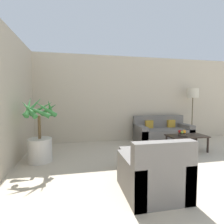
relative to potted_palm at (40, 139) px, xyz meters
name	(u,v)px	position (x,y,z in m)	size (l,w,h in m)	color
wall_back	(145,99)	(3.02, 1.58, 0.86)	(8.56, 0.06, 2.70)	beige
potted_palm	(40,139)	(0.00, 0.00, 0.00)	(0.78, 0.79, 1.41)	beige
sofa_loveseat	(162,133)	(3.40, 1.06, -0.21)	(1.70, 0.79, 0.81)	slate
floor_lamp	(193,96)	(4.50, 1.16, 0.96)	(0.35, 0.35, 1.69)	brown
coffee_table	(187,137)	(3.54, 0.05, -0.14)	(0.99, 0.52, 0.41)	black
fruit_bowl	(182,135)	(3.41, 0.04, -0.05)	(0.23, 0.23, 0.06)	#42382D
apple_red	(180,132)	(3.36, 0.08, 0.02)	(0.08, 0.08, 0.08)	red
apple_green	(182,132)	(3.37, 0.00, 0.02)	(0.07, 0.07, 0.07)	olive
orange_fruit	(184,132)	(3.45, 0.03, 0.02)	(0.09, 0.09, 0.09)	orange
armchair	(153,175)	(1.81, -1.66, -0.22)	(0.82, 0.87, 0.83)	slate
ottoman	(137,159)	(1.89, -0.79, -0.29)	(0.60, 0.45, 0.40)	slate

